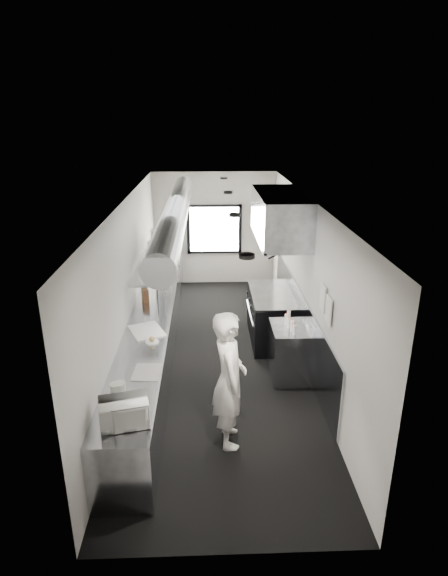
{
  "coord_description": "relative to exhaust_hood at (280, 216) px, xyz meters",
  "views": [
    {
      "loc": [
        -0.19,
        -7.39,
        4.07
      ],
      "look_at": [
        0.08,
        -0.2,
        1.4
      ],
      "focal_mm": 29.14,
      "sensor_mm": 36.0,
      "label": 1
    }
  ],
  "objects": [
    {
      "name": "cutting_board",
      "position": [
        -2.24,
        -1.47,
        -1.48
      ],
      "size": [
        0.66,
        0.74,
        0.02
      ],
      "primitive_type": "cube",
      "rotation": [
        0.0,
        0.0,
        0.42
      ],
      "color": "white",
      "rests_on": "prep_counter"
    },
    {
      "name": "ceiling",
      "position": [
        -1.1,
        -0.7,
        0.41
      ],
      "size": [
        3.0,
        8.0,
        0.01
      ],
      "primitive_type": "cube",
      "color": "beige",
      "rests_on": "wall_back"
    },
    {
      "name": "small_plate",
      "position": [
        -2.12,
        -1.85,
        -1.48
      ],
      "size": [
        0.25,
        0.25,
        0.02
      ],
      "primitive_type": "cylinder",
      "rotation": [
        0.0,
        0.0,
        0.34
      ],
      "color": "silver",
      "rests_on": "prep_counter"
    },
    {
      "name": "notice_sheet_a",
      "position": [
        0.37,
        -1.9,
        -0.79
      ],
      "size": [
        0.02,
        0.28,
        0.38
      ],
      "primitive_type": "cube",
      "color": "beige",
      "rests_on": "wall_right"
    },
    {
      "name": "plate_stack_b",
      "position": [
        -2.27,
        -0.08,
        -0.68
      ],
      "size": [
        0.28,
        0.28,
        0.28
      ],
      "primitive_type": "cylinder",
      "rotation": [
        0.0,
        0.0,
        -0.36
      ],
      "color": "silver",
      "rests_on": "pass_shelf"
    },
    {
      "name": "wall_front",
      "position": [
        -1.1,
        -4.7,
        -0.99
      ],
      "size": [
        3.0,
        0.02,
        2.8
      ],
      "primitive_type": "cube",
      "color": "#B3B0A9",
      "rests_on": "floor"
    },
    {
      "name": "squeeze_bottle_b",
      "position": [
        0.02,
        -1.55,
        -1.4
      ],
      "size": [
        0.08,
        0.08,
        0.18
      ],
      "primitive_type": "cylinder",
      "rotation": [
        0.0,
        0.0,
        0.34
      ],
      "color": "white",
      "rests_on": "bottle_station"
    },
    {
      "name": "microwave",
      "position": [
        -2.21,
        -3.78,
        -1.34
      ],
      "size": [
        0.56,
        0.47,
        0.29
      ],
      "primitive_type": "imported",
      "rotation": [
        0.0,
        0.0,
        0.23
      ],
      "color": "white",
      "rests_on": "prep_counter"
    },
    {
      "name": "plate_stack_d",
      "position": [
        -2.27,
        0.91,
        -0.62
      ],
      "size": [
        0.26,
        0.26,
        0.4
      ],
      "primitive_type": "cylinder",
      "rotation": [
        0.0,
        0.0,
        -0.01
      ],
      "color": "silver",
      "rests_on": "pass_shelf"
    },
    {
      "name": "plate_stack_a",
      "position": [
        -2.27,
        -0.4,
        -0.69
      ],
      "size": [
        0.23,
        0.23,
        0.25
      ],
      "primitive_type": "cylinder",
      "rotation": [
        0.0,
        0.0,
        0.06
      ],
      "color": "silver",
      "rests_on": "pass_shelf"
    },
    {
      "name": "plate_stack_c",
      "position": [
        -2.29,
        0.37,
        -0.67
      ],
      "size": [
        0.24,
        0.24,
        0.3
      ],
      "primitive_type": "cylinder",
      "rotation": [
        0.0,
        0.0,
        -0.12
      ],
      "color": "silver",
      "rests_on": "pass_shelf"
    },
    {
      "name": "newspaper",
      "position": [
        -2.09,
        -2.71,
        -1.48
      ],
      "size": [
        0.38,
        0.46,
        0.01
      ],
      "primitive_type": "cube",
      "rotation": [
        0.0,
        0.0,
        -0.06
      ],
      "color": "silver",
      "rests_on": "prep_counter"
    },
    {
      "name": "wall_back",
      "position": [
        -1.1,
        3.3,
        -0.99
      ],
      "size": [
        3.0,
        0.02,
        2.8
      ],
      "primitive_type": "cube",
      "color": "#B3B0A9",
      "rests_on": "floor"
    },
    {
      "name": "deli_tub_b",
      "position": [
        -2.42,
        -3.13,
        -1.44
      ],
      "size": [
        0.15,
        0.15,
        0.1
      ],
      "primitive_type": "cylinder",
      "rotation": [
        0.0,
        0.0,
        0.08
      ],
      "color": "beige",
      "rests_on": "prep_counter"
    },
    {
      "name": "range",
      "position": [
        -0.06,
        0.0,
        -1.92
      ],
      "size": [
        0.88,
        1.6,
        0.94
      ],
      "color": "black",
      "rests_on": "floor"
    },
    {
      "name": "wall_right",
      "position": [
        0.4,
        -0.7,
        -0.99
      ],
      "size": [
        0.02,
        8.0,
        2.8
      ],
      "primitive_type": "cube",
      "color": "#B3B0A9",
      "rests_on": "floor"
    },
    {
      "name": "prep_counter",
      "position": [
        -2.25,
        -1.2,
        -1.94
      ],
      "size": [
        0.7,
        6.0,
        0.9
      ],
      "primitive_type": "cube",
      "color": "gray",
      "rests_on": "floor"
    },
    {
      "name": "line_cook",
      "position": [
        -1.03,
        -2.96,
        -1.47
      ],
      "size": [
        0.49,
        0.7,
        1.85
      ],
      "primitive_type": "imported",
      "rotation": [
        0.0,
        0.0,
        1.64
      ],
      "color": "silver",
      "rests_on": "floor"
    },
    {
      "name": "squeeze_bottle_a",
      "position": [
        0.04,
        -1.67,
        -1.41
      ],
      "size": [
        0.07,
        0.07,
        0.16
      ],
      "primitive_type": "cylinder",
      "rotation": [
        0.0,
        0.0,
        -0.3
      ],
      "color": "white",
      "rests_on": "bottle_station"
    },
    {
      "name": "wall_left",
      "position": [
        -2.6,
        -0.7,
        -0.99
      ],
      "size": [
        0.02,
        8.0,
        2.8
      ],
      "primitive_type": "cube",
      "color": "#B3B0A9",
      "rests_on": "floor"
    },
    {
      "name": "pass_shelf",
      "position": [
        -2.29,
        0.3,
        -0.86
      ],
      "size": [
        0.45,
        3.0,
        0.68
      ],
      "color": "gray",
      "rests_on": "prep_counter"
    },
    {
      "name": "bottle_station",
      "position": [
        0.05,
        -1.4,
        -1.94
      ],
      "size": [
        0.65,
        0.8,
        0.9
      ],
      "primitive_type": "cube",
      "color": "gray",
      "rests_on": "floor"
    },
    {
      "name": "squeeze_bottle_c",
      "position": [
        -0.01,
        -1.42,
        -1.41
      ],
      "size": [
        0.07,
        0.07,
        0.16
      ],
      "primitive_type": "cylinder",
      "rotation": [
        0.0,
        0.0,
        0.32
      ],
      "color": "white",
      "rests_on": "bottle_station"
    },
    {
      "name": "notice_sheet_b",
      "position": [
        0.37,
        -2.25,
        -0.84
      ],
      "size": [
        0.02,
        0.28,
        0.38
      ],
      "primitive_type": "cube",
      "color": "beige",
      "rests_on": "wall_right"
    },
    {
      "name": "floor",
      "position": [
        -1.1,
        -0.7,
        -2.39
      ],
      "size": [
        3.0,
        8.0,
        0.01
      ],
      "primitive_type": "cube",
      "color": "black",
      "rests_on": "ground"
    },
    {
      "name": "knife_block",
      "position": [
        -2.41,
        -0.19,
        -1.37
      ],
      "size": [
        0.16,
        0.24,
        0.24
      ],
      "primitive_type": "cube",
      "rotation": [
        0.0,
        0.0,
        0.3
      ],
      "color": "brown",
      "rests_on": "prep_counter"
    },
    {
      "name": "service_window",
      "position": [
        -1.1,
        3.26,
        -0.99
      ],
      "size": [
        1.36,
        0.05,
        1.25
      ],
      "color": "white",
      "rests_on": "wall_back"
    },
    {
      "name": "pastry",
      "position": [
        -2.12,
        -1.85,
        -1.43
      ],
      "size": [
        0.09,
        0.09,
        0.09
      ],
      "primitive_type": "sphere",
      "color": "tan",
      "rests_on": "small_plate"
    },
    {
      "name": "wall_cladding",
      "position": [
        0.38,
        -0.4,
        -1.84
      ],
      "size": [
        0.03,
        5.5,
        1.1
      ],
      "primitive_type": "cube",
      "color": "gray",
      "rests_on": "wall_right"
    },
    {
      "name": "far_work_table",
      "position": [
        -2.25,
        2.5,
        -1.94
      ],
      "size": [
        0.7,
        1.2,
        0.9
      ],
      "primitive_type": "cube",
      "color": "gray",
      "rests_on": "floor"
    },
    {
      "name": "hvac_duct",
      "position": [
        -1.8,
        -0.3,
        0.16
      ],
      "size": [
        0.4,
        6.4,
        0.4
      ],
      "primitive_type": "cylinder",
      "rotation": [
        1.57,
        0.0,
        0.0
      ],
      "color": "gray",
      "rests_on": "ceiling"
    },
    {
      "name": "deli_tub_a",
      "position": [
        -2.37,
        -3.12,
        -1.44
      ],
      "size": [
        0.18,
        0.18,
        0.1
      ],
      "primitive_type": "cylinder",
      "rotation": [
        0.0,
        0.0,
        -0.31
      ],
      "color": "beige",
      "rests_on": "prep_counter"
    },
    {
      "name": "exhaust_hood",
      "position": [
        0.0,
        0.0,
        0.0
      ],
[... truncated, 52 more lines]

